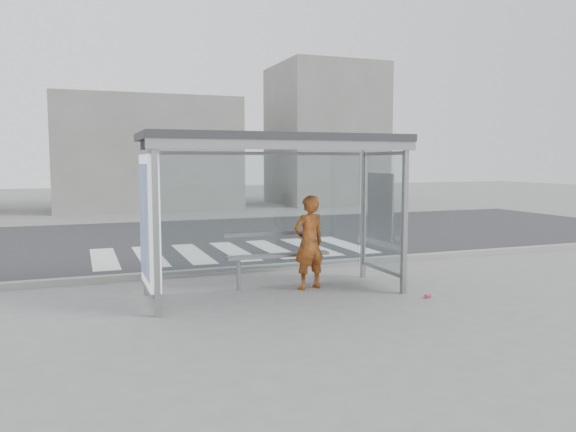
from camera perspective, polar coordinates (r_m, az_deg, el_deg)
The scene contains 10 objects.
ground at distance 9.34m, azimuth -1.29°, elevation -7.94°, with size 80.00×80.00×0.00m, color slate.
road at distance 16.01m, azimuth -9.60°, elevation -2.30°, with size 30.00×10.00×0.01m, color #2B2B2D.
curb at distance 11.15m, azimuth -4.62°, elevation -5.42°, with size 30.00×0.18×0.12m, color gray.
crosswalk at distance 13.71m, azimuth -5.54°, elevation -3.59°, with size 6.55×3.00×0.00m.
bus_shelter at distance 9.03m, azimuth -3.68°, elevation 4.29°, with size 4.25×1.65×2.62m.
building_center at distance 26.74m, azimuth -14.22°, elevation 6.12°, with size 8.00×5.00×5.00m, color slate.
building_right at distance 29.19m, azimuth 3.76°, elevation 8.19°, with size 5.00×5.00×7.00m, color slate.
person at distance 9.58m, azimuth 2.14°, elevation -2.70°, with size 0.59×0.39×1.61m, color orange.
bench at distance 9.76m, azimuth -1.05°, elevation -3.99°, with size 1.84×0.32×0.95m.
soda_can at distance 9.35m, azimuth 14.00°, elevation -7.88°, with size 0.07×0.07×0.13m, color #E14270.
Camera 1 is at (-3.00, -8.57, 2.19)m, focal length 35.00 mm.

